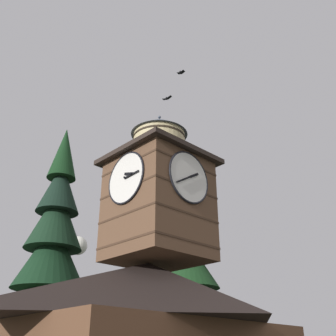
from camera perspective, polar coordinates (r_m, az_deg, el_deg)
The scene contains 7 objects.
building_main at distance 19.79m, azimuth -2.91°, elevation -21.84°, with size 12.46×9.27×6.45m.
clock_tower at distance 21.02m, azimuth -1.30°, elevation -3.53°, with size 4.89×4.89×8.13m.
pine_tree_behind at distance 24.56m, azimuth -16.13°, elevation -14.59°, with size 5.58×5.58×15.96m.
pine_tree_aside at distance 29.55m, azimuth 2.98°, elevation -15.00°, with size 5.72×5.72×18.22m.
moon at distance 51.19m, azimuth -12.31°, elevation -10.42°, with size 2.20×2.20×2.20m.
flying_bird_high at distance 25.61m, azimuth 1.80°, elevation 13.04°, with size 0.32×0.51×0.17m.
flying_bird_low at distance 26.94m, azimuth -0.13°, elevation 9.60°, with size 0.30×0.70×0.14m.
Camera 1 is at (11.64, 13.13, 2.13)m, focal length 44.17 mm.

